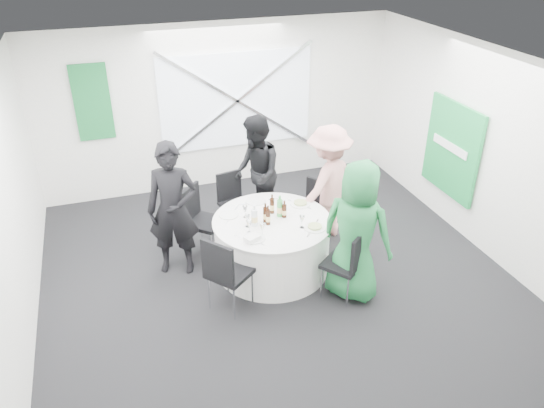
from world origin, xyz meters
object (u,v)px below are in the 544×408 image
object	(u,v)px
person_woman_green	(356,232)
person_man_back_left	(173,210)
person_woman_pink	(328,184)
chair_front_right	(349,260)
person_man_back	(256,174)
chair_back	(233,198)
chair_front_left	(225,269)
clear_water_bottle	(254,218)
chair_back_right	(314,203)
green_water_bottle	(280,208)
banquet_table	(272,245)
chair_back_left	(199,215)

from	to	relation	value
person_woman_green	person_man_back_left	bearing A→B (deg)	14.81
person_woman_pink	person_woman_green	world-z (taller)	person_woman_green
chair_front_right	person_man_back	xyz separation A→B (m)	(-0.56, 2.05, 0.31)
chair_back	chair_front_left	xyz separation A→B (m)	(-0.57, -1.81, 0.07)
chair_front_left	clear_water_bottle	bearing A→B (deg)	-81.41
chair_back_right	green_water_bottle	size ratio (longest dim) A/B	2.85
banquet_table	person_man_back	distance (m)	1.27
banquet_table	green_water_bottle	world-z (taller)	green_water_bottle
chair_back_right	person_woman_pink	xyz separation A→B (m)	(0.15, -0.15, 0.38)
clear_water_bottle	green_water_bottle	bearing A→B (deg)	17.21
person_man_back	clear_water_bottle	bearing A→B (deg)	-11.12
chair_back_left	chair_back_right	distance (m)	1.71
chair_front_right	person_man_back_left	distance (m)	2.33
banquet_table	chair_back_left	distance (m)	1.12
banquet_table	person_woman_green	size ratio (longest dim) A/B	0.86
chair_back_right	chair_front_left	distance (m)	2.15
chair_back	chair_back_left	size ratio (longest dim) A/B	0.92
chair_back	person_woman_pink	xyz separation A→B (m)	(1.26, -0.62, 0.33)
chair_back_left	person_woman_pink	bearing A→B (deg)	-54.12
chair_back_left	chair_back_right	size ratio (longest dim) A/B	1.17
green_water_bottle	person_man_back_left	bearing A→B (deg)	166.19
clear_water_bottle	chair_back_left	bearing A→B (deg)	125.91
chair_front_left	clear_water_bottle	distance (m)	0.85
chair_back	chair_back_left	world-z (taller)	chair_back_left
chair_back_left	green_water_bottle	world-z (taller)	green_water_bottle
chair_back_right	chair_front_right	xyz separation A→B (m)	(-0.18, -1.58, 0.07)
chair_back	chair_back_right	xyz separation A→B (m)	(1.11, -0.48, -0.04)
chair_back_left	person_man_back_left	world-z (taller)	person_man_back_left
banquet_table	chair_back_right	distance (m)	1.12
banquet_table	chair_front_left	bearing A→B (deg)	-141.07
chair_back	clear_water_bottle	bearing A→B (deg)	-102.20
person_woman_pink	person_woman_green	bearing A→B (deg)	52.38
clear_water_bottle	person_woman_pink	bearing A→B (deg)	24.78
banquet_table	chair_front_right	distance (m)	1.14
chair_front_right	green_water_bottle	world-z (taller)	green_water_bottle
person_man_back_left	green_water_bottle	bearing A→B (deg)	4.49
person_man_back	person_woman_pink	distance (m)	1.08
chair_front_right	chair_back_right	bearing A→B (deg)	-134.78
chair_front_left	person_woman_pink	distance (m)	2.20
chair_back	chair_front_left	distance (m)	1.90
person_man_back_left	clear_water_bottle	xyz separation A→B (m)	(0.96, -0.45, -0.05)
chair_back	person_woman_pink	size ratio (longest dim) A/B	0.53
chair_back_left	chair_back	bearing A→B (deg)	-12.28
banquet_table	person_man_back	bearing A→B (deg)	83.14
person_man_back	person_woman_pink	world-z (taller)	person_man_back
person_woman_green	green_water_bottle	bearing A→B (deg)	-7.37
chair_back_left	green_water_bottle	xyz separation A→B (m)	(0.95, -0.67, 0.29)
chair_back_right	chair_back_left	bearing A→B (deg)	-129.75
banquet_table	chair_back_left	xyz separation A→B (m)	(-0.82, 0.74, 0.21)
chair_front_right	person_woman_pink	bearing A→B (deg)	-141.12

